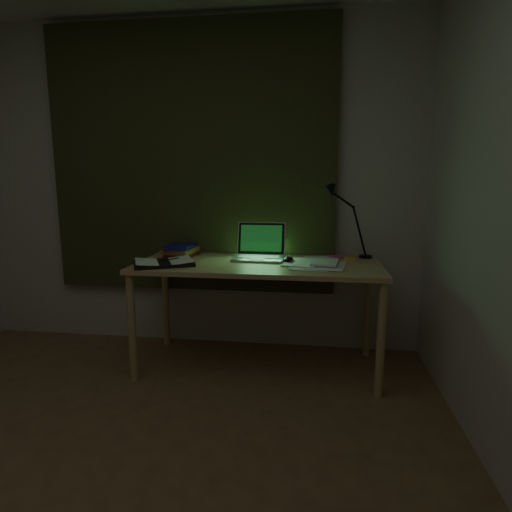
{
  "coord_description": "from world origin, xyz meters",
  "views": [
    {
      "loc": [
        0.94,
        -1.26,
        1.31
      ],
      "look_at": [
        0.57,
        1.44,
        0.82
      ],
      "focal_mm": 30.0,
      "sensor_mm": 36.0,
      "label": 1
    }
  ],
  "objects_px": {
    "laptop": "(258,242)",
    "desk_lamp": "(367,223)",
    "desk": "(258,316)",
    "loose_papers": "(316,262)",
    "open_textbook": "(164,262)",
    "book_stack": "(182,250)"
  },
  "relations": [
    {
      "from": "laptop",
      "to": "desk_lamp",
      "type": "relative_size",
      "value": 0.8
    },
    {
      "from": "desk",
      "to": "laptop",
      "type": "relative_size",
      "value": 4.16
    },
    {
      "from": "loose_papers",
      "to": "desk_lamp",
      "type": "bearing_deg",
      "value": 38.42
    },
    {
      "from": "laptop",
      "to": "loose_papers",
      "type": "relative_size",
      "value": 1.0
    },
    {
      "from": "open_textbook",
      "to": "loose_papers",
      "type": "height_order",
      "value": "open_textbook"
    },
    {
      "from": "desk",
      "to": "open_textbook",
      "type": "relative_size",
      "value": 4.31
    },
    {
      "from": "desk_lamp",
      "to": "desk",
      "type": "bearing_deg",
      "value": -162.11
    },
    {
      "from": "loose_papers",
      "to": "desk_lamp",
      "type": "distance_m",
      "value": 0.51
    },
    {
      "from": "laptop",
      "to": "desk_lamp",
      "type": "xyz_separation_m",
      "value": [
        0.76,
        0.18,
        0.12
      ]
    },
    {
      "from": "desk",
      "to": "book_stack",
      "type": "xyz_separation_m",
      "value": [
        -0.59,
        0.16,
        0.42
      ]
    },
    {
      "from": "desk",
      "to": "loose_papers",
      "type": "distance_m",
      "value": 0.55
    },
    {
      "from": "laptop",
      "to": "book_stack",
      "type": "bearing_deg",
      "value": 175.77
    },
    {
      "from": "book_stack",
      "to": "loose_papers",
      "type": "xyz_separation_m",
      "value": [
        0.98,
        -0.15,
        -0.04
      ]
    },
    {
      "from": "open_textbook",
      "to": "laptop",
      "type": "bearing_deg",
      "value": -1.0
    },
    {
      "from": "book_stack",
      "to": "loose_papers",
      "type": "bearing_deg",
      "value": -8.83
    },
    {
      "from": "laptop",
      "to": "desk",
      "type": "bearing_deg",
      "value": -81.19
    },
    {
      "from": "laptop",
      "to": "open_textbook",
      "type": "distance_m",
      "value": 0.66
    },
    {
      "from": "book_stack",
      "to": "desk_lamp",
      "type": "distance_m",
      "value": 1.35
    },
    {
      "from": "desk",
      "to": "laptop",
      "type": "xyz_separation_m",
      "value": [
        -0.01,
        0.11,
        0.5
      ]
    },
    {
      "from": "desk_lamp",
      "to": "loose_papers",
      "type": "bearing_deg",
      "value": -144.94
    },
    {
      "from": "laptop",
      "to": "loose_papers",
      "type": "xyz_separation_m",
      "value": [
        0.41,
        -0.1,
        -0.12
      ]
    },
    {
      "from": "desk",
      "to": "desk_lamp",
      "type": "xyz_separation_m",
      "value": [
        0.74,
        0.29,
        0.62
      ]
    }
  ]
}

